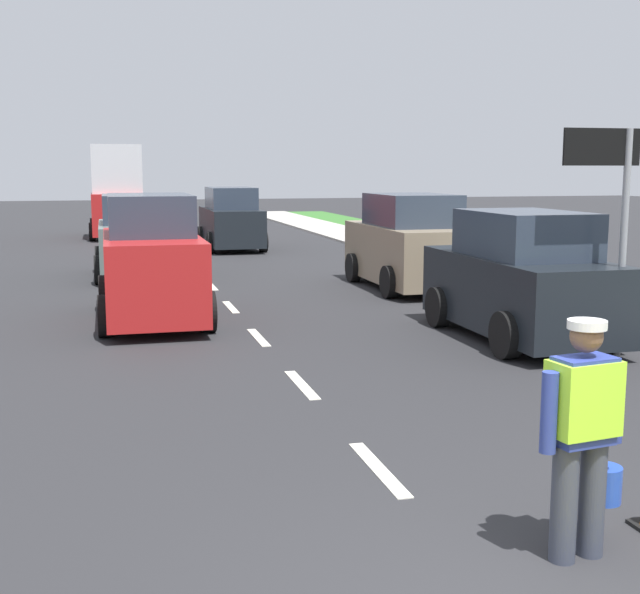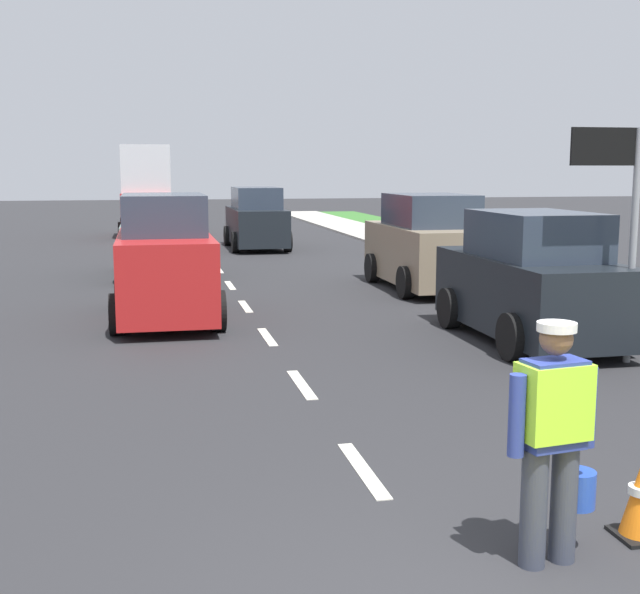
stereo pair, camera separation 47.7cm
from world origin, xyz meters
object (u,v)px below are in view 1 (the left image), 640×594
(car_parked_far, at_px, (410,245))
(car_outgoing_far, at_px, (231,220))
(lane_direction_sign, at_px, (610,187))
(car_oncoming_second, at_px, (135,239))
(car_oncoming_lead, at_px, (152,263))
(delivery_truck, at_px, (117,196))
(car_parked_curbside, at_px, (521,280))
(road_worker, at_px, (584,427))

(car_parked_far, bearing_deg, car_outgoing_far, 104.01)
(lane_direction_sign, distance_m, car_oncoming_second, 12.52)
(lane_direction_sign, bearing_deg, car_parked_far, 91.08)
(car_oncoming_lead, bearing_deg, delivery_truck, 90.90)
(car_oncoming_second, distance_m, car_parked_curbside, 10.83)
(road_worker, distance_m, delivery_truck, 28.41)
(car_parked_curbside, distance_m, car_parked_far, 5.71)
(road_worker, relative_size, car_parked_curbside, 0.42)
(car_oncoming_lead, bearing_deg, car_oncoming_second, 90.60)
(car_oncoming_lead, distance_m, car_outgoing_far, 13.16)
(car_outgoing_far, distance_m, car_parked_far, 10.42)
(delivery_truck, bearing_deg, car_outgoing_far, -57.60)
(car_oncoming_lead, distance_m, car_parked_curbside, 6.30)
(lane_direction_sign, relative_size, car_outgoing_far, 0.75)
(car_outgoing_far, bearing_deg, car_oncoming_second, -117.20)
(car_parked_far, bearing_deg, car_oncoming_second, 148.55)
(car_oncoming_second, distance_m, car_oncoming_lead, 6.23)
(lane_direction_sign, bearing_deg, car_oncoming_lead, 141.90)
(delivery_truck, xyz_separation_m, car_parked_curbside, (5.79, -21.44, -0.68))
(car_oncoming_lead, xyz_separation_m, car_outgoing_far, (3.28, 12.75, -0.08))
(car_outgoing_far, bearing_deg, car_parked_curbside, -82.01)
(car_outgoing_far, height_order, car_parked_curbside, car_outgoing_far)
(delivery_truck, xyz_separation_m, car_outgoing_far, (3.57, -5.63, -0.66))
(car_outgoing_far, distance_m, car_parked_curbside, 15.97)
(lane_direction_sign, bearing_deg, car_outgoing_far, 98.69)
(road_worker, height_order, car_parked_far, car_parked_far)
(car_oncoming_lead, height_order, car_parked_far, car_oncoming_lead)
(car_outgoing_far, xyz_separation_m, car_parked_curbside, (2.22, -15.81, -0.02))
(delivery_truck, height_order, car_parked_far, delivery_truck)
(road_worker, xyz_separation_m, car_parked_far, (3.47, 12.53, 0.05))
(car_parked_curbside, bearing_deg, car_outgoing_far, 97.99)
(car_oncoming_second, xyz_separation_m, car_parked_far, (5.87, -3.59, 0.04))
(lane_direction_sign, bearing_deg, car_oncoming_second, 118.90)
(lane_direction_sign, xyz_separation_m, car_outgoing_far, (-2.66, 17.41, -1.45))
(lane_direction_sign, bearing_deg, car_parked_curbside, 105.49)
(lane_direction_sign, xyz_separation_m, car_parked_curbside, (-0.44, 1.59, -1.47))
(car_oncoming_second, bearing_deg, car_outgoing_far, 62.80)
(car_outgoing_far, height_order, car_parked_far, car_parked_far)
(road_worker, bearing_deg, car_parked_far, 74.52)
(lane_direction_sign, relative_size, delivery_truck, 0.70)
(delivery_truck, distance_m, car_oncoming_second, 12.17)
(car_parked_far, bearing_deg, car_oncoming_lead, -155.60)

